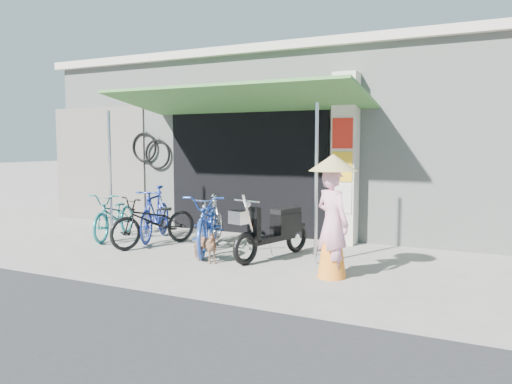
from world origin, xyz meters
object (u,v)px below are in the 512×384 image
at_px(bike_navy, 209,222).
at_px(moped, 274,230).
at_px(street_dog, 204,246).
at_px(nun, 332,216).
at_px(bike_blue, 155,213).
at_px(bike_black, 155,221).
at_px(bike_silver, 210,220).
at_px(bike_teal, 115,215).

height_order(bike_navy, moped, bike_navy).
distance_m(bike_navy, street_dog, 0.82).
relative_size(street_dog, nun, 0.35).
distance_m(moped, nun, 1.41).
bearing_deg(bike_blue, nun, -35.84).
relative_size(bike_black, bike_silver, 1.14).
distance_m(bike_teal, bike_blue, 0.81).
distance_m(bike_silver, street_dog, 1.33).
relative_size(bike_blue, bike_black, 0.98).
xyz_separation_m(bike_teal, bike_silver, (1.94, 0.23, 0.01)).
bearing_deg(street_dog, bike_silver, 43.77).
relative_size(bike_silver, nun, 0.90).
relative_size(bike_navy, moped, 1.11).
distance_m(bike_blue, street_dog, 2.09).
height_order(bike_teal, bike_silver, bike_silver).
height_order(bike_blue, bike_silver, bike_blue).
xyz_separation_m(bike_black, nun, (3.38, -0.63, 0.38)).
height_order(bike_blue, bike_black, bike_blue).
height_order(bike_teal, bike_black, bike_black).
distance_m(bike_teal, nun, 4.62).
xyz_separation_m(bike_teal, bike_navy, (2.19, -0.23, 0.05)).
xyz_separation_m(moped, nun, (1.15, -0.71, 0.38)).
xyz_separation_m(bike_navy, nun, (2.32, -0.67, 0.34)).
height_order(bike_teal, nun, nun).
bearing_deg(nun, bike_blue, 13.62).
relative_size(bike_silver, moped, 0.89).
height_order(bike_teal, bike_blue, bike_blue).
bearing_deg(bike_teal, bike_blue, -3.48).
bearing_deg(bike_silver, bike_teal, 173.38).
distance_m(bike_navy, moped, 1.16).
relative_size(bike_navy, nun, 1.12).
bearing_deg(moped, bike_blue, -171.54).
bearing_deg(moped, street_dog, -120.90).
bearing_deg(bike_navy, bike_black, 159.43).
distance_m(bike_black, bike_navy, 1.06).
distance_m(bike_teal, moped, 3.36).
bearing_deg(bike_black, bike_navy, 22.56).
bearing_deg(bike_teal, moped, -19.89).
bearing_deg(moped, bike_navy, -161.08).
relative_size(bike_black, nun, 1.03).
bearing_deg(nun, bike_navy, 13.78).
bearing_deg(nun, bike_black, 19.44).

